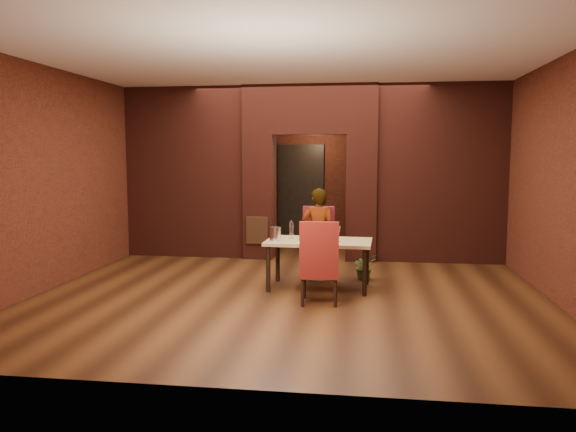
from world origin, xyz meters
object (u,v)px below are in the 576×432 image
object	(u,v)px
wine_glass_b	(325,233)
wine_glass_a	(304,232)
chair_far	(318,243)
wine_bucket	(275,234)
water_bottle	(292,230)
chair_near	(320,262)
dining_table	(319,264)
wine_glass_c	(338,234)
person_seated	(318,233)
potted_plant	(364,266)

from	to	relation	value
wine_glass_b	wine_glass_a	bearing A→B (deg)	169.12
chair_far	wine_bucket	bearing A→B (deg)	-126.57
chair_far	water_bottle	bearing A→B (deg)	-125.28
chair_far	chair_near	xyz separation A→B (m)	(0.14, -1.52, -0.01)
dining_table	wine_glass_c	world-z (taller)	wine_glass_c
dining_table	wine_bucket	world-z (taller)	wine_bucket
person_seated	wine_glass_a	xyz separation A→B (m)	(-0.17, -0.54, 0.09)
dining_table	chair_far	world-z (taller)	chair_far
chair_near	water_bottle	world-z (taller)	chair_near
chair_far	potted_plant	world-z (taller)	chair_far
chair_far	water_bottle	distance (m)	0.72
wine_glass_a	person_seated	bearing A→B (deg)	72.85
dining_table	water_bottle	distance (m)	0.65
chair_near	person_seated	world-z (taller)	person_seated
person_seated	water_bottle	bearing A→B (deg)	56.37
wine_glass_b	chair_near	bearing A→B (deg)	-90.78
chair_far	potted_plant	bearing A→B (deg)	-6.70
wine_bucket	dining_table	bearing A→B (deg)	13.03
wine_bucket	wine_glass_c	bearing A→B (deg)	1.09
chair_far	person_seated	bearing A→B (deg)	-90.31
wine_glass_b	water_bottle	size ratio (longest dim) A/B	0.79
dining_table	wine_glass_c	distance (m)	0.55
wine_glass_b	dining_table	bearing A→B (deg)	-147.38
person_seated	wine_glass_a	distance (m)	0.57
chair_far	chair_near	bearing A→B (deg)	-88.27
chair_near	potted_plant	world-z (taller)	chair_near
potted_plant	wine_bucket	bearing A→B (deg)	-147.50
dining_table	person_seated	distance (m)	0.75
person_seated	wine_bucket	distance (m)	0.97
wine_glass_b	potted_plant	bearing A→B (deg)	47.08
person_seated	potted_plant	distance (m)	0.88
wine_glass_a	water_bottle	world-z (taller)	water_bottle
wine_glass_c	dining_table	bearing A→B (deg)	155.60
water_bottle	person_seated	bearing A→B (deg)	55.64
potted_plant	wine_glass_c	bearing A→B (deg)	-115.62
dining_table	chair_far	xyz separation A→B (m)	(-0.07, 0.71, 0.21)
chair_near	person_seated	size ratio (longest dim) A/B	0.77
wine_glass_a	wine_glass_b	world-z (taller)	wine_glass_b
person_seated	chair_far	bearing A→B (deg)	-85.85
dining_table	wine_glass_a	bearing A→B (deg)	155.16
wine_glass_b	potted_plant	distance (m)	1.03
wine_glass_a	wine_glass_c	world-z (taller)	wine_glass_c
chair_far	water_bottle	size ratio (longest dim) A/B	4.28
dining_table	person_seated	size ratio (longest dim) A/B	1.06
chair_far	chair_near	world-z (taller)	chair_far
chair_far	wine_glass_b	xyz separation A→B (m)	(0.16, -0.65, 0.25)
person_seated	wine_glass_c	size ratio (longest dim) A/B	6.47
chair_near	wine_glass_c	xyz separation A→B (m)	(0.20, 0.68, 0.27)
chair_far	wine_bucket	world-z (taller)	chair_far
water_bottle	chair_near	bearing A→B (deg)	-62.45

